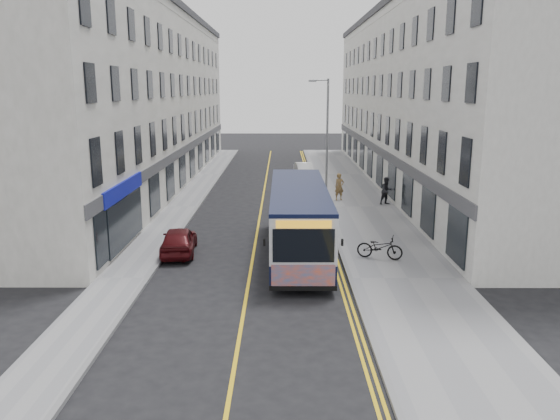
{
  "coord_description": "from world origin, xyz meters",
  "views": [
    {
      "loc": [
        1.28,
        -21.57,
        7.42
      ],
      "look_at": [
        1.21,
        4.38,
        1.6
      ],
      "focal_mm": 35.0,
      "sensor_mm": 36.0,
      "label": 1
    }
  ],
  "objects_px": {
    "pedestrian_far": "(387,191)",
    "car_white": "(304,170)",
    "car_maroon": "(179,240)",
    "streetlamp": "(326,136)",
    "city_bus": "(299,218)",
    "bicycle": "(380,247)",
    "pedestrian_near": "(339,187)"
  },
  "relations": [
    {
      "from": "pedestrian_near",
      "to": "car_maroon",
      "type": "height_order",
      "value": "pedestrian_near"
    },
    {
      "from": "city_bus",
      "to": "car_maroon",
      "type": "xyz_separation_m",
      "value": [
        -5.46,
        0.09,
        -1.08
      ]
    },
    {
      "from": "streetlamp",
      "to": "pedestrian_far",
      "type": "bearing_deg",
      "value": -19.36
    },
    {
      "from": "bicycle",
      "to": "pedestrian_near",
      "type": "height_order",
      "value": "pedestrian_near"
    },
    {
      "from": "city_bus",
      "to": "car_white",
      "type": "xyz_separation_m",
      "value": [
        1.13,
        21.96,
        -1.1
      ]
    },
    {
      "from": "streetlamp",
      "to": "car_white",
      "type": "height_order",
      "value": "streetlamp"
    },
    {
      "from": "pedestrian_far",
      "to": "car_maroon",
      "type": "bearing_deg",
      "value": -161.76
    },
    {
      "from": "bicycle",
      "to": "pedestrian_near",
      "type": "xyz_separation_m",
      "value": [
        -0.45,
        12.79,
        0.37
      ]
    },
    {
      "from": "bicycle",
      "to": "car_white",
      "type": "height_order",
      "value": "car_white"
    },
    {
      "from": "city_bus",
      "to": "pedestrian_far",
      "type": "distance_m",
      "value": 12.0
    },
    {
      "from": "pedestrian_far",
      "to": "car_maroon",
      "type": "distance_m",
      "value": 15.37
    },
    {
      "from": "pedestrian_far",
      "to": "car_white",
      "type": "bearing_deg",
      "value": 88.73
    },
    {
      "from": "city_bus",
      "to": "bicycle",
      "type": "relative_size",
      "value": 5.41
    },
    {
      "from": "streetlamp",
      "to": "car_maroon",
      "type": "distance_m",
      "value": 14.39
    },
    {
      "from": "bicycle",
      "to": "car_maroon",
      "type": "xyz_separation_m",
      "value": [
        -8.97,
        1.08,
        -0.01
      ]
    },
    {
      "from": "city_bus",
      "to": "pedestrian_far",
      "type": "height_order",
      "value": "city_bus"
    },
    {
      "from": "bicycle",
      "to": "pedestrian_far",
      "type": "xyz_separation_m",
      "value": [
        2.43,
        11.39,
        0.36
      ]
    },
    {
      "from": "pedestrian_far",
      "to": "car_maroon",
      "type": "xyz_separation_m",
      "value": [
        -11.4,
        -10.31,
        -0.37
      ]
    },
    {
      "from": "streetlamp",
      "to": "city_bus",
      "type": "bearing_deg",
      "value": -100.18
    },
    {
      "from": "bicycle",
      "to": "pedestrian_far",
      "type": "distance_m",
      "value": 11.65
    },
    {
      "from": "pedestrian_far",
      "to": "car_white",
      "type": "xyz_separation_m",
      "value": [
        -4.81,
        11.56,
        -0.39
      ]
    },
    {
      "from": "car_maroon",
      "to": "pedestrian_far",
      "type": "bearing_deg",
      "value": -142.52
    },
    {
      "from": "bicycle",
      "to": "pedestrian_near",
      "type": "relative_size",
      "value": 1.11
    },
    {
      "from": "streetlamp",
      "to": "bicycle",
      "type": "xyz_separation_m",
      "value": [
        1.4,
        -12.73,
        -3.74
      ]
    },
    {
      "from": "city_bus",
      "to": "pedestrian_near",
      "type": "height_order",
      "value": "city_bus"
    },
    {
      "from": "car_white",
      "to": "car_maroon",
      "type": "bearing_deg",
      "value": -114.67
    },
    {
      "from": "streetlamp",
      "to": "bicycle",
      "type": "bearing_deg",
      "value": -83.71
    },
    {
      "from": "car_maroon",
      "to": "bicycle",
      "type": "bearing_deg",
      "value": 168.49
    },
    {
      "from": "streetlamp",
      "to": "bicycle",
      "type": "height_order",
      "value": "streetlamp"
    },
    {
      "from": "streetlamp",
      "to": "car_maroon",
      "type": "height_order",
      "value": "streetlamp"
    },
    {
      "from": "streetlamp",
      "to": "pedestrian_far",
      "type": "xyz_separation_m",
      "value": [
        3.83,
        -1.35,
        -3.38
      ]
    },
    {
      "from": "pedestrian_near",
      "to": "pedestrian_far",
      "type": "distance_m",
      "value": 3.2
    }
  ]
}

